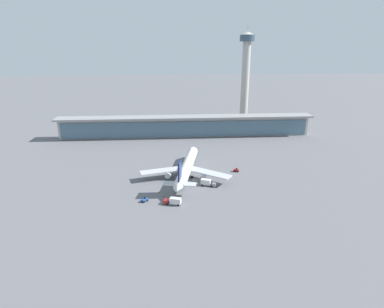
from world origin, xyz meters
TOP-DOWN VIEW (x-y plane):
  - ground_plane at (0.00, 0.00)m, footprint 1200.00×1200.00m
  - airliner_on_stand at (-3.72, 4.58)m, footprint 45.27×59.64m
  - service_truck_near_nose_grey at (5.52, -7.12)m, footprint 7.61×5.01m
  - service_truck_under_wing_red at (22.79, 9.64)m, footprint 3.20×2.39m
  - service_truck_mid_apron_red at (-10.95, -25.24)m, footprint 7.65×4.28m
  - service_truck_by_tail_blue at (-23.32, -21.54)m, footprint 3.23×3.22m
  - terminal_building at (0.00, 81.58)m, footprint 183.60×12.80m
  - control_tower at (51.16, 119.39)m, footprint 12.00×12.00m
  - safety_cone_alpha at (-17.39, -13.04)m, footprint 0.62×0.62m
  - safety_cone_bravo at (-15.25, -17.10)m, footprint 0.62×0.62m

SIDE VIEW (x-z plane):
  - ground_plane at x=0.00m, z-range 0.00..0.00m
  - safety_cone_alpha at x=-17.39m, z-range -0.03..0.67m
  - safety_cone_bravo at x=-15.25m, z-range -0.03..0.67m
  - service_truck_under_wing_red at x=22.79m, z-range -0.15..1.90m
  - service_truck_by_tail_blue at x=-23.32m, z-range -0.15..1.90m
  - service_truck_near_nose_grey at x=5.52m, z-range 0.14..3.24m
  - service_truck_mid_apron_red at x=-10.95m, z-range 0.14..3.24m
  - airliner_on_stand at x=-3.72m, z-range -2.96..13.02m
  - terminal_building at x=0.00m, z-range 0.27..15.47m
  - control_tower at x=51.16m, z-range 3.44..82.21m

